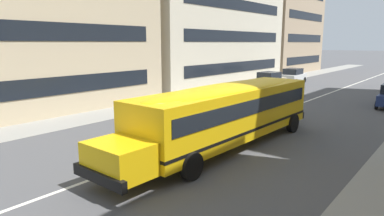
% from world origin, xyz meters
% --- Properties ---
extents(ground_plane, '(400.00, 400.00, 0.00)m').
position_xyz_m(ground_plane, '(0.00, 0.00, 0.00)').
color(ground_plane, '#4C4C4F').
extents(sidewalk_far, '(120.00, 3.00, 0.01)m').
position_xyz_m(sidewalk_far, '(0.00, 8.26, 0.01)').
color(sidewalk_far, gray).
rests_on(sidewalk_far, ground_plane).
extents(lane_centreline, '(110.00, 0.16, 0.01)m').
position_xyz_m(lane_centreline, '(0.00, 0.00, 0.00)').
color(lane_centreline, silver).
rests_on(lane_centreline, ground_plane).
extents(school_bus, '(12.29, 3.07, 2.74)m').
position_xyz_m(school_bus, '(-3.40, -1.51, 1.63)').
color(school_bus, yellow).
rests_on(school_bus, ground_plane).
extents(parked_car_beige_past_driveway, '(3.98, 2.03, 1.64)m').
position_xyz_m(parked_car_beige_past_driveway, '(15.53, 5.72, 0.84)').
color(parked_car_beige_past_driveway, '#C1B28E').
rests_on(parked_car_beige_past_driveway, ground_plane).
extents(parked_car_white_by_entrance, '(3.93, 1.93, 1.64)m').
position_xyz_m(parked_car_white_by_entrance, '(21.44, 5.73, 0.84)').
color(parked_car_white_by_entrance, silver).
rests_on(parked_car_white_by_entrance, ground_plane).
extents(apartment_block_far_right, '(15.36, 9.83, 16.50)m').
position_xyz_m(apartment_block_far_right, '(35.31, 14.65, 8.25)').
color(apartment_block_far_right, tan).
rests_on(apartment_block_far_right, ground_plane).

